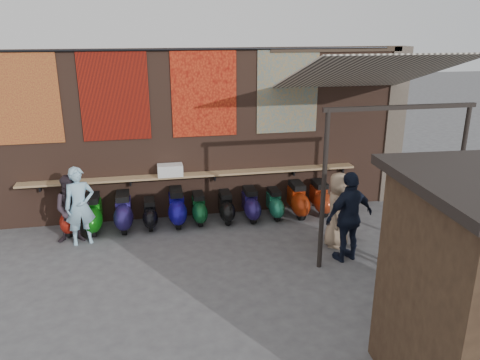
{
  "coord_description": "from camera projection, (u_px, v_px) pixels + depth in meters",
  "views": [
    {
      "loc": [
        -1.02,
        -8.28,
        4.49
      ],
      "look_at": [
        0.88,
        1.2,
        1.28
      ],
      "focal_mm": 35.0,
      "sensor_mm": 36.0,
      "label": 1
    }
  ],
  "objects": [
    {
      "name": "scooter_stool_2",
      "position": [
        124.0,
        212.0,
        10.7
      ],
      "size": [
        0.4,
        0.89,
        0.85
      ],
      "primitive_type": null,
      "color": "#211854",
      "rests_on": "ground"
    },
    {
      "name": "diner_right",
      "position": [
        72.0,
        209.0,
        9.98
      ],
      "size": [
        0.73,
        0.57,
        1.51
      ],
      "primitive_type": "imported",
      "rotation": [
        0.0,
        0.0,
        -0.0
      ],
      "color": "#32272F",
      "rests_on": "ground"
    },
    {
      "name": "scooter_stool_5",
      "position": [
        199.0,
        208.0,
        11.09
      ],
      "size": [
        0.34,
        0.75,
        0.71
      ],
      "primitive_type": null,
      "color": "#0E4A23",
      "rests_on": "ground"
    },
    {
      "name": "scooter_stool_1",
      "position": [
        93.0,
        214.0,
        10.59
      ],
      "size": [
        0.4,
        0.89,
        0.84
      ],
      "primitive_type": null,
      "color": "#0E620E",
      "rests_on": "ground"
    },
    {
      "name": "eating_counter",
      "position": [
        194.0,
        175.0,
        11.14
      ],
      "size": [
        8.0,
        0.32,
        0.05
      ],
      "primitive_type": "cube",
      "color": "#9E7A51",
      "rests_on": "brick_wall"
    },
    {
      "name": "scooter_stool_0",
      "position": [
        70.0,
        217.0,
        10.56
      ],
      "size": [
        0.35,
        0.79,
        0.75
      ],
      "primitive_type": null,
      "color": "maroon",
      "rests_on": "ground"
    },
    {
      "name": "tapestry_sun",
      "position": [
        115.0,
        96.0,
        10.36
      ],
      "size": [
        1.5,
        0.02,
        2.0
      ],
      "primitive_type": "cube",
      "color": "red",
      "rests_on": "brick_wall"
    },
    {
      "name": "scooter_stool_9",
      "position": [
        298.0,
        200.0,
        11.47
      ],
      "size": [
        0.39,
        0.88,
        0.83
      ],
      "primitive_type": null,
      "color": "maroon",
      "rests_on": "ground"
    },
    {
      "name": "hang_rail",
      "position": [
        190.0,
        49.0,
        10.36
      ],
      "size": [
        9.5,
        0.06,
        0.06
      ],
      "primitive_type": "cylinder",
      "rotation": [
        0.0,
        1.57,
        0.0
      ],
      "color": "black",
      "rests_on": "brick_wall"
    },
    {
      "name": "ground",
      "position": [
        208.0,
        262.0,
        9.31
      ],
      "size": [
        70.0,
        70.0,
        0.0
      ],
      "primitive_type": "plane",
      "color": "#474749",
      "rests_on": "ground"
    },
    {
      "name": "pier_right",
      "position": [
        391.0,
        126.0,
        12.17
      ],
      "size": [
        0.5,
        0.5,
        4.0
      ],
      "primitive_type": "cube",
      "color": "#4C4238",
      "rests_on": "ground"
    },
    {
      "name": "scooter_stool_10",
      "position": [
        320.0,
        198.0,
        11.64
      ],
      "size": [
        0.38,
        0.85,
        0.81
      ],
      "primitive_type": null,
      "color": "#9C3014",
      "rests_on": "ground"
    },
    {
      "name": "awning_post_left",
      "position": [
        323.0,
        192.0,
        8.66
      ],
      "size": [
        0.09,
        0.09,
        3.1
      ],
      "primitive_type": "cylinder",
      "color": "black",
      "rests_on": "ground"
    },
    {
      "name": "awning_post_right",
      "position": [
        458.0,
        183.0,
        9.18
      ],
      "size": [
        0.09,
        0.09,
        3.1
      ],
      "primitive_type": "cylinder",
      "color": "black",
      "rests_on": "ground"
    },
    {
      "name": "scooter_stool_7",
      "position": [
        251.0,
        204.0,
        11.26
      ],
      "size": [
        0.36,
        0.81,
        0.77
      ],
      "primitive_type": null,
      "color": "#1E144E",
      "rests_on": "ground"
    },
    {
      "name": "awning_canvas",
      "position": [
        366.0,
        73.0,
        9.69
      ],
      "size": [
        3.2,
        3.28,
        0.97
      ],
      "primitive_type": "cube",
      "rotation": [
        -0.28,
        0.0,
        0.0
      ],
      "color": "beige",
      "rests_on": "brick_wall"
    },
    {
      "name": "shopper_navy",
      "position": [
        349.0,
        217.0,
        9.16
      ],
      "size": [
        1.16,
        0.71,
        1.84
      ],
      "primitive_type": "imported",
      "rotation": [
        0.0,
        0.0,
        3.4
      ],
      "color": "black",
      "rests_on": "ground"
    },
    {
      "name": "brick_wall",
      "position": [
        192.0,
        134.0,
        11.2
      ],
      "size": [
        10.0,
        0.4,
        4.0
      ],
      "primitive_type": "cube",
      "color": "brown",
      "rests_on": "ground"
    },
    {
      "name": "diner_left",
      "position": [
        80.0,
        206.0,
        9.88
      ],
      "size": [
        0.7,
        0.54,
        1.71
      ],
      "primitive_type": "imported",
      "rotation": [
        0.0,
        0.0,
        0.22
      ],
      "color": "#9CCBE3",
      "rests_on": "ground"
    },
    {
      "name": "scooter_stool_4",
      "position": [
        177.0,
        207.0,
        10.98
      ],
      "size": [
        0.4,
        0.89,
        0.85
      ],
      "primitive_type": null,
      "color": "#130C85",
      "rests_on": "ground"
    },
    {
      "name": "scooter_stool_3",
      "position": [
        150.0,
        214.0,
        10.83
      ],
      "size": [
        0.32,
        0.71,
        0.67
      ],
      "primitive_type": null,
      "color": "black",
      "rests_on": "ground"
    },
    {
      "name": "tapestry_multi",
      "position": [
        288.0,
        91.0,
        11.11
      ],
      "size": [
        1.5,
        0.02,
        2.0
      ],
      "primitive_type": "cube",
      "color": "#26688D",
      "rests_on": "brick_wall"
    },
    {
      "name": "scooter_stool_6",
      "position": [
        226.0,
        207.0,
        11.17
      ],
      "size": [
        0.34,
        0.76,
        0.72
      ],
      "primitive_type": null,
      "color": "black",
      "rests_on": "ground"
    },
    {
      "name": "stall_sign",
      "position": [
        471.0,
        216.0,
        6.32
      ],
      "size": [
        1.2,
        0.11,
        0.5
      ],
      "primitive_type": "cube",
      "rotation": [
        0.0,
        0.0,
        -0.06
      ],
      "color": "gold",
      "rests_on": "market_stall"
    },
    {
      "name": "shelf_box",
      "position": [
        170.0,
        170.0,
        10.95
      ],
      "size": [
        0.59,
        0.32,
        0.27
      ],
      "primitive_type": "cube",
      "color": "white",
      "rests_on": "eating_counter"
    },
    {
      "name": "shopper_grey",
      "position": [
        409.0,
        229.0,
        8.71
      ],
      "size": [
        1.19,
        0.73,
        1.78
      ],
      "primitive_type": "imported",
      "rotation": [
        0.0,
        0.0,
        3.21
      ],
      "color": "#545358",
      "rests_on": "ground"
    },
    {
      "name": "tapestry_redgold",
      "position": [
        23.0,
        98.0,
        10.0
      ],
      "size": [
        1.5,
        0.02,
        2.0
      ],
      "primitive_type": "cube",
      "color": "maroon",
      "rests_on": "brick_wall"
    },
    {
      "name": "scooter_stool_8",
      "position": [
        275.0,
        204.0,
        11.39
      ],
      "size": [
        0.33,
        0.74,
        0.7
      ],
      "primitive_type": null,
      "color": "#1A6A4D",
      "rests_on": "ground"
    },
    {
      "name": "awning_header",
      "position": [
        401.0,
        107.0,
        8.44
      ],
      "size": [
        3.0,
        0.08,
        0.08
      ],
      "primitive_type": "cube",
      "color": "black",
      "rests_on": "awning_post_left"
    },
    {
      "name": "stall_shelf",
      "position": [
        460.0,
        282.0,
        6.64
      ],
      "size": [
        2.15,
        0.23,
        0.06
      ],
      "primitive_type": "cube",
      "rotation": [
        0.0,
        0.0,
        -0.06
      ],
      "color": "#473321",
      "rests_on": "market_stall"
    },
    {
      "name": "awning_ledger",
      "position": [
        338.0,
        49.0,
        11.04
      ],
      "size": [
        3.3,
        0.08,
        0.12
      ],
      "primitive_type": "cube",
      "color": "#33261C",
      "rests_on": "brick_wall"
    },
    {
      "name": "tapestry_orange",
      "position": [
        204.0,
        93.0,
        10.73
      ],
      "size": [
        1.5,
        0.02,
        2.0
      ],
      "primitive_type": "cube",
      "color": "red",
      "rests_on": "brick_wall"
    },
    {
      "name": "shopper_tan",
      "position": [
        338.0,
        210.0,
        9.8
      ],
      "size": [
        0.9,
        0.94,
        1.62
      ],
      "primitive_type": "imported",
      "rotation": [
        0.0,
        0.0,
        0.9
      ],
      "color": "#9B7E62",
      "rests_on": "ground"
    }
  ]
}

